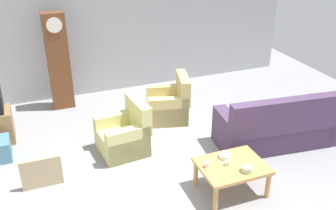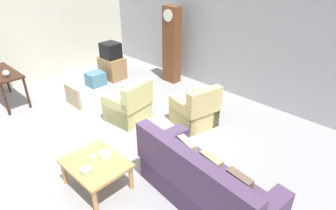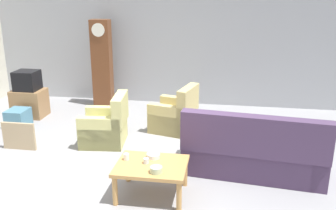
{
  "view_description": "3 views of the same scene",
  "coord_description": "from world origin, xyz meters",
  "px_view_note": "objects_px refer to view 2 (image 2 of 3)",
  "views": [
    {
      "loc": [
        -1.95,
        -4.69,
        3.71
      ],
      "look_at": [
        0.12,
        0.67,
        0.86
      ],
      "focal_mm": 40.97,
      "sensor_mm": 36.0,
      "label": 1
    },
    {
      "loc": [
        3.7,
        -2.44,
        3.31
      ],
      "look_at": [
        0.55,
        0.88,
        0.8
      ],
      "focal_mm": 30.79,
      "sensor_mm": 36.0,
      "label": 2
    },
    {
      "loc": [
        1.53,
        -5.22,
        2.79
      ],
      "look_at": [
        0.59,
        0.57,
        0.89
      ],
      "focal_mm": 40.02,
      "sensor_mm": 36.0,
      "label": 3
    }
  ],
  "objects_px": {
    "bowl_shallow_green": "(86,171)",
    "armchair_olive_near": "(129,107)",
    "cup_blue_rimmed": "(93,158)",
    "tv_stand_cabinet": "(112,68)",
    "console_table_dark": "(3,77)",
    "tv_crt": "(111,50)",
    "storage_box_blue": "(96,79)",
    "grandfather_clock": "(172,45)",
    "couch_floral": "(204,185)",
    "bowl_white_stacked": "(105,154)",
    "framed_picture_leaning": "(73,97)",
    "glass_dome_cloche": "(6,73)",
    "coffee_table_wood": "(96,166)",
    "cup_white_porcelain": "(86,147)",
    "armchair_olive_far": "(195,112)"
  },
  "relations": [
    {
      "from": "bowl_shallow_green",
      "to": "armchair_olive_near",
      "type": "bearing_deg",
      "value": 125.04
    },
    {
      "from": "cup_blue_rimmed",
      "to": "tv_stand_cabinet",
      "type": "bearing_deg",
      "value": 139.52
    },
    {
      "from": "bowl_shallow_green",
      "to": "console_table_dark",
      "type": "bearing_deg",
      "value": 175.18
    },
    {
      "from": "armchair_olive_near",
      "to": "cup_blue_rimmed",
      "type": "distance_m",
      "value": 1.96
    },
    {
      "from": "armchair_olive_near",
      "to": "bowl_shallow_green",
      "type": "bearing_deg",
      "value": -54.96
    },
    {
      "from": "tv_crt",
      "to": "cup_blue_rimmed",
      "type": "height_order",
      "value": "tv_crt"
    },
    {
      "from": "tv_stand_cabinet",
      "to": "storage_box_blue",
      "type": "bearing_deg",
      "value": -83.47
    },
    {
      "from": "grandfather_clock",
      "to": "bowl_shallow_green",
      "type": "distance_m",
      "value": 4.53
    },
    {
      "from": "couch_floral",
      "to": "bowl_white_stacked",
      "type": "height_order",
      "value": "couch_floral"
    },
    {
      "from": "framed_picture_leaning",
      "to": "bowl_white_stacked",
      "type": "xyz_separation_m",
      "value": [
        2.59,
        -0.91,
        0.25
      ]
    },
    {
      "from": "storage_box_blue",
      "to": "glass_dome_cloche",
      "type": "distance_m",
      "value": 2.17
    },
    {
      "from": "coffee_table_wood",
      "to": "cup_white_porcelain",
      "type": "xyz_separation_m",
      "value": [
        -0.37,
        0.08,
        0.11
      ]
    },
    {
      "from": "tv_stand_cabinet",
      "to": "bowl_white_stacked",
      "type": "xyz_separation_m",
      "value": [
        3.29,
        -2.57,
        0.2
      ]
    },
    {
      "from": "tv_stand_cabinet",
      "to": "cup_white_porcelain",
      "type": "bearing_deg",
      "value": -42.54
    },
    {
      "from": "bowl_shallow_green",
      "to": "grandfather_clock",
      "type": "bearing_deg",
      "value": 117.21
    },
    {
      "from": "glass_dome_cloche",
      "to": "bowl_white_stacked",
      "type": "height_order",
      "value": "glass_dome_cloche"
    },
    {
      "from": "armchair_olive_near",
      "to": "glass_dome_cloche",
      "type": "xyz_separation_m",
      "value": [
        -2.35,
        -1.51,
        0.56
      ]
    },
    {
      "from": "storage_box_blue",
      "to": "cup_white_porcelain",
      "type": "height_order",
      "value": "cup_white_porcelain"
    },
    {
      "from": "couch_floral",
      "to": "storage_box_blue",
      "type": "distance_m",
      "value": 4.82
    },
    {
      "from": "armchair_olive_far",
      "to": "bowl_shallow_green",
      "type": "bearing_deg",
      "value": -87.08
    },
    {
      "from": "tv_crt",
      "to": "cup_blue_rimmed",
      "type": "relative_size",
      "value": 6.56
    },
    {
      "from": "console_table_dark",
      "to": "grandfather_clock",
      "type": "relative_size",
      "value": 0.64
    },
    {
      "from": "couch_floral",
      "to": "storage_box_blue",
      "type": "height_order",
      "value": "couch_floral"
    },
    {
      "from": "tv_stand_cabinet",
      "to": "bowl_shallow_green",
      "type": "bearing_deg",
      "value": -41.21
    },
    {
      "from": "tv_crt",
      "to": "bowl_shallow_green",
      "type": "relative_size",
      "value": 2.96
    },
    {
      "from": "framed_picture_leaning",
      "to": "bowl_white_stacked",
      "type": "height_order",
      "value": "bowl_white_stacked"
    },
    {
      "from": "grandfather_clock",
      "to": "cup_blue_rimmed",
      "type": "height_order",
      "value": "grandfather_clock"
    },
    {
      "from": "tv_stand_cabinet",
      "to": "bowl_shallow_green",
      "type": "relative_size",
      "value": 4.19
    },
    {
      "from": "framed_picture_leaning",
      "to": "bowl_shallow_green",
      "type": "height_order",
      "value": "bowl_shallow_green"
    },
    {
      "from": "bowl_shallow_green",
      "to": "glass_dome_cloche",
      "type": "bearing_deg",
      "value": 174.82
    },
    {
      "from": "grandfather_clock",
      "to": "bowl_white_stacked",
      "type": "relative_size",
      "value": 10.95
    },
    {
      "from": "armchair_olive_near",
      "to": "grandfather_clock",
      "type": "relative_size",
      "value": 0.45
    },
    {
      "from": "console_table_dark",
      "to": "storage_box_blue",
      "type": "distance_m",
      "value": 2.19
    },
    {
      "from": "tv_crt",
      "to": "glass_dome_cloche",
      "type": "distance_m",
      "value": 2.67
    },
    {
      "from": "console_table_dark",
      "to": "tv_crt",
      "type": "distance_m",
      "value": 2.72
    },
    {
      "from": "tv_crt",
      "to": "grandfather_clock",
      "type": "bearing_deg",
      "value": 36.78
    },
    {
      "from": "glass_dome_cloche",
      "to": "cup_white_porcelain",
      "type": "distance_m",
      "value": 3.18
    },
    {
      "from": "storage_box_blue",
      "to": "bowl_white_stacked",
      "type": "bearing_deg",
      "value": -31.18
    },
    {
      "from": "framed_picture_leaning",
      "to": "console_table_dark",
      "type": "bearing_deg",
      "value": -142.47
    },
    {
      "from": "couch_floral",
      "to": "grandfather_clock",
      "type": "height_order",
      "value": "grandfather_clock"
    },
    {
      "from": "grandfather_clock",
      "to": "cup_blue_rimmed",
      "type": "bearing_deg",
      "value": -63.56
    },
    {
      "from": "framed_picture_leaning",
      "to": "cup_white_porcelain",
      "type": "bearing_deg",
      "value": -24.67
    },
    {
      "from": "couch_floral",
      "to": "armchair_olive_near",
      "type": "bearing_deg",
      "value": 163.36
    },
    {
      "from": "framed_picture_leaning",
      "to": "cup_blue_rimmed",
      "type": "relative_size",
      "value": 8.19
    },
    {
      "from": "armchair_olive_near",
      "to": "bowl_white_stacked",
      "type": "height_order",
      "value": "armchair_olive_near"
    },
    {
      "from": "armchair_olive_near",
      "to": "console_table_dark",
      "type": "height_order",
      "value": "armchair_olive_near"
    },
    {
      "from": "framed_picture_leaning",
      "to": "cup_white_porcelain",
      "type": "relative_size",
      "value": 6.61
    },
    {
      "from": "couch_floral",
      "to": "bowl_white_stacked",
      "type": "relative_size",
      "value": 11.75
    },
    {
      "from": "armchair_olive_far",
      "to": "cup_white_porcelain",
      "type": "bearing_deg",
      "value": -98.26
    },
    {
      "from": "couch_floral",
      "to": "cup_blue_rimmed",
      "type": "distance_m",
      "value": 1.7
    }
  ]
}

